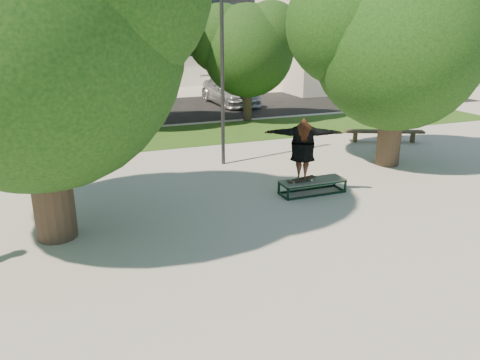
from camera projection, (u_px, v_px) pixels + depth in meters
name	position (u px, v px, depth m)	size (l,w,h in m)	color
ground	(254.00, 226.00, 10.69)	(120.00, 120.00, 0.00)	#AAA79C
grass_strip	(188.00, 135.00, 19.44)	(30.00, 4.00, 0.02)	#234B15
asphalt_strip	(137.00, 111.00, 24.84)	(40.00, 8.00, 0.01)	black
tree_left	(24.00, 22.00, 8.79)	(6.96, 5.95, 7.12)	#38281E
tree_right	(396.00, 34.00, 14.17)	(6.24, 5.33, 6.51)	#38281E
bg_tree_mid	(121.00, 34.00, 19.74)	(5.76, 4.92, 6.24)	#38281E
bg_tree_right	(246.00, 45.00, 21.35)	(5.04, 4.31, 5.43)	#38281E
lamppost	(222.00, 66.00, 14.47)	(0.25, 0.15, 6.11)	#2D2D30
side_building	(361.00, 30.00, 35.08)	(15.00, 10.00, 8.00)	beige
grind_box	(312.00, 186.00, 12.71)	(1.80, 0.60, 0.38)	black
skater_rig	(303.00, 149.00, 12.25)	(2.07, 1.35, 1.72)	white
bench	(384.00, 132.00, 18.21)	(2.93, 1.60, 0.46)	#443928
car_silver_a	(8.00, 114.00, 20.37)	(1.61, 4.01, 1.36)	#A6A5AA
car_dark	(82.00, 108.00, 21.41)	(1.54, 4.43, 1.46)	black
car_grey	(101.00, 107.00, 21.91)	(2.32, 5.04, 1.40)	#545459
car_silver_b	(230.00, 91.00, 26.91)	(2.13, 5.24, 1.52)	silver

